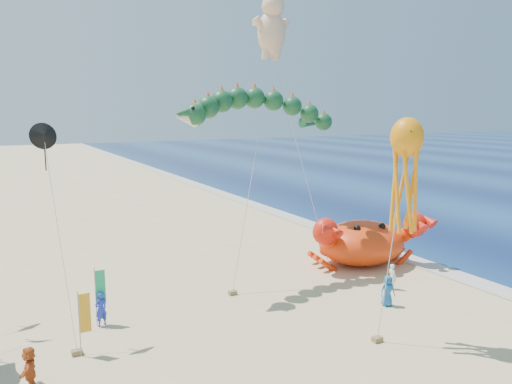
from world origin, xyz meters
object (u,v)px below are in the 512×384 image
Objects in this scene: dragon_kite at (258,114)px; octopus_kite at (405,167)px; crab_inflatable at (363,241)px; cherub_kite at (272,25)px.

dragon_kite is 11.87m from octopus_kite.
dragon_kite is (-8.56, 0.76, 9.44)m from crab_inflatable.
dragon_kite is 0.63× the size of cherub_kite.
dragon_kite is at bearing -129.28° from cherub_kite.
crab_inflatable is 14.50m from octopus_kite.
octopus_kite is (-1.72, -15.79, -8.91)m from cherub_kite.
cherub_kite is at bearing 83.80° from octopus_kite.
cherub_kite reaches higher than dragon_kite.
crab_inflatable is at bearing -5.09° from dragon_kite.
cherub_kite is (3.52, 4.30, 6.50)m from dragon_kite.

